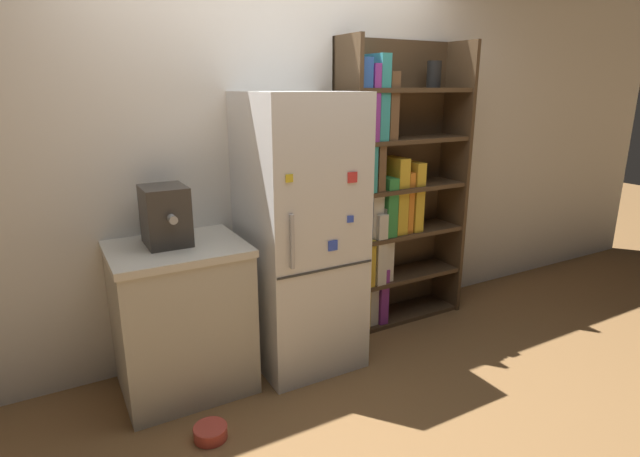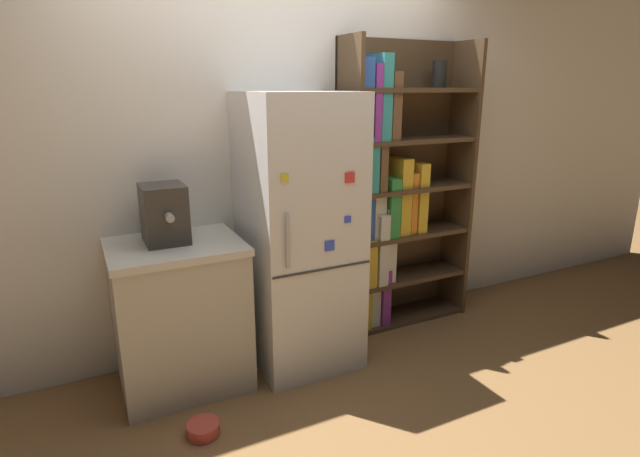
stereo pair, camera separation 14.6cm
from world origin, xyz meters
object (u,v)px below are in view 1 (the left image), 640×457
(refrigerator, at_px, (299,233))
(pet_bowl, at_px, (210,432))
(bookshelf, at_px, (384,197))
(espresso_machine, at_px, (165,216))

(refrigerator, bearing_deg, pet_bowl, -147.23)
(bookshelf, relative_size, pet_bowl, 11.76)
(bookshelf, xyz_separation_m, pet_bowl, (-1.54, -0.68, -0.91))
(espresso_machine, distance_m, pet_bowl, 1.15)
(pet_bowl, bearing_deg, bookshelf, 23.92)
(pet_bowl, bearing_deg, espresso_machine, 90.94)
(refrigerator, height_order, bookshelf, bookshelf)
(espresso_machine, relative_size, pet_bowl, 1.89)
(refrigerator, relative_size, bookshelf, 0.83)
(refrigerator, relative_size, pet_bowl, 9.79)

